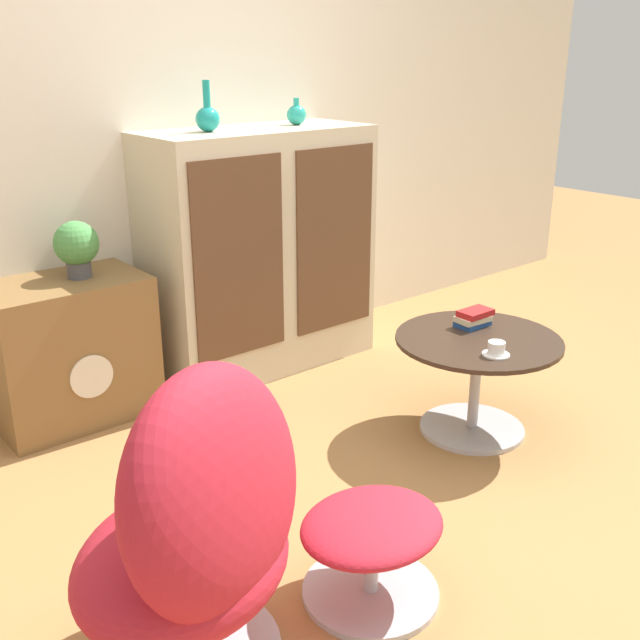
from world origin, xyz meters
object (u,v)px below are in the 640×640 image
(coffee_table, at_px, (476,370))
(book_stack, at_px, (474,318))
(tv_console, at_px, (70,350))
(vase_inner_left, at_px, (296,115))
(sideboard, at_px, (260,251))
(egg_chair, at_px, (199,529))
(teacup, at_px, (496,350))
(potted_plant, at_px, (76,246))
(ottoman, at_px, (372,538))
(vase_leftmost, at_px, (208,117))

(coffee_table, xyz_separation_m, book_stack, (0.09, 0.10, 0.17))
(tv_console, xyz_separation_m, vase_inner_left, (1.20, -0.03, 0.90))
(sideboard, xyz_separation_m, vase_inner_left, (0.24, 0.00, 0.63))
(egg_chair, distance_m, teacup, 1.44)
(potted_plant, bearing_deg, ottoman, -85.95)
(vase_leftmost, relative_size, potted_plant, 0.92)
(potted_plant, relative_size, book_stack, 1.51)
(book_stack, bearing_deg, vase_leftmost, 118.94)
(coffee_table, bearing_deg, book_stack, 48.65)
(coffee_table, bearing_deg, tv_console, 135.61)
(vase_leftmost, height_order, potted_plant, vase_leftmost)
(teacup, bearing_deg, book_stack, 54.76)
(egg_chair, distance_m, ottoman, 0.55)
(sideboard, xyz_separation_m, ottoman, (-0.77, -1.61, -0.39))
(tv_console, bearing_deg, vase_inner_left, -1.36)
(tv_console, bearing_deg, potted_plant, 0.30)
(vase_inner_left, xyz_separation_m, potted_plant, (-1.12, 0.03, -0.46))
(ottoman, bearing_deg, egg_chair, 170.80)
(tv_console, bearing_deg, ottoman, -83.16)
(ottoman, xyz_separation_m, vase_inner_left, (1.01, 1.61, 1.01))
(coffee_table, relative_size, vase_inner_left, 5.36)
(potted_plant, bearing_deg, teacup, -52.32)
(coffee_table, distance_m, vase_leftmost, 1.57)
(tv_console, xyz_separation_m, vase_leftmost, (0.71, -0.03, 0.91))
(egg_chair, distance_m, vase_inner_left, 2.29)
(potted_plant, bearing_deg, sideboard, -2.12)
(ottoman, height_order, vase_inner_left, vase_inner_left)
(tv_console, distance_m, egg_chair, 1.59)
(egg_chair, relative_size, vase_leftmost, 3.95)
(sideboard, relative_size, book_stack, 7.39)
(vase_leftmost, distance_m, book_stack, 1.43)
(potted_plant, bearing_deg, vase_leftmost, -2.62)
(ottoman, distance_m, teacup, 1.00)
(sideboard, relative_size, coffee_table, 1.74)
(coffee_table, height_order, potted_plant, potted_plant)
(vase_inner_left, bearing_deg, ottoman, -121.96)
(sideboard, bearing_deg, vase_inner_left, 0.94)
(sideboard, height_order, vase_leftmost, vase_leftmost)
(vase_inner_left, relative_size, potted_plant, 0.53)
(teacup, bearing_deg, tv_console, 129.78)
(sideboard, relative_size, vase_leftmost, 5.34)
(ottoman, height_order, potted_plant, potted_plant)
(vase_leftmost, relative_size, book_stack, 1.38)
(ottoman, bearing_deg, book_stack, 26.81)
(egg_chair, height_order, book_stack, egg_chair)
(ottoman, bearing_deg, teacup, 18.07)
(coffee_table, distance_m, vase_inner_left, 1.48)
(vase_inner_left, height_order, book_stack, vase_inner_left)
(tv_console, bearing_deg, coffee_table, -44.39)
(coffee_table, height_order, vase_leftmost, vase_leftmost)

